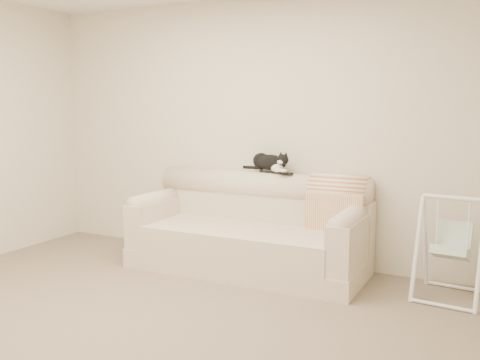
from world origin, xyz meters
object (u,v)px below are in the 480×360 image
Objects in this scene: remote_b at (285,173)px; baby_swing at (452,247)px; remote_a at (269,171)px; tuxedo_cat at (270,162)px; sofa at (251,232)px.

baby_swing is at bearing -8.36° from remote_b.
baby_swing is (1.71, -0.26, -0.49)m from remote_a.
remote_b is 1.62m from baby_swing.
remote_a is 1.80m from baby_swing.
remote_b is at bearing -13.93° from tuxedo_cat.
tuxedo_cat is (0.01, 0.01, 0.09)m from remote_a.
remote_a is at bearing 169.84° from remote_b.
remote_a is at bearing -127.90° from tuxedo_cat.
tuxedo_cat is at bearing 72.35° from sofa.
remote_a is 1.04× the size of remote_b.
sofa is 4.25× the size of tuxedo_cat.
sofa reaches higher than baby_swing.
remote_a is at bearing 171.45° from baby_swing.
sofa is 0.70m from tuxedo_cat.
tuxedo_cat is 0.61× the size of baby_swing.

